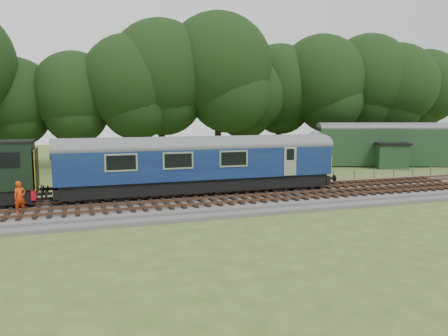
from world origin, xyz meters
name	(u,v)px	position (x,y,z in m)	size (l,w,h in m)	color
ground	(238,201)	(0.00, 0.00, 0.00)	(120.00, 120.00, 0.00)	#485C21
ballast	(238,198)	(0.00, 0.00, 0.17)	(70.00, 7.00, 0.35)	#4C4C4F
track_north	(231,191)	(0.00, 1.40, 0.42)	(67.20, 2.40, 0.21)	black
track_south	(247,199)	(0.00, -1.60, 0.42)	(67.20, 2.40, 0.21)	black
fence	(217,190)	(0.00, 4.50, 0.00)	(64.00, 0.12, 1.00)	#6B6054
tree_line	(169,164)	(0.00, 22.00, 0.00)	(70.00, 8.00, 18.00)	black
dmu_railcar	(200,160)	(-2.10, 1.40, 2.61)	(18.05, 2.86, 3.88)	black
worker	(20,197)	(-12.69, -0.97, 1.21)	(0.63, 0.41, 1.72)	red
parked_coach	(401,142)	(23.41, 12.28, 2.56)	(17.84, 9.04, 4.56)	#1A3A1E
shed	(390,155)	(21.02, 11.06, 1.35)	(4.29, 4.29, 2.67)	#1A3A1E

